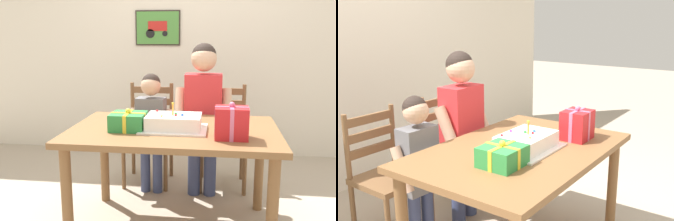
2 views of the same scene
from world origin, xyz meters
The scene contains 8 objects.
dining_table centered at (0.00, 0.00, 0.65)m, with size 1.41×0.94×0.74m.
birthday_cake centered at (0.01, -0.05, 0.79)m, with size 0.44×0.34×0.19m.
gift_box_red_large centered at (-0.30, -0.08, 0.80)m, with size 0.23×0.22×0.15m.
gift_box_beside_cake centered at (0.38, -0.21, 0.84)m, with size 0.21×0.17×0.23m.
chair_left centered at (-0.34, 0.88, 0.47)m, with size 0.42×0.42×0.92m.
chair_right centered at (0.34, 0.88, 0.47)m, with size 0.42×0.42×0.92m.
child_older centered at (0.17, 0.62, 0.79)m, with size 0.47×0.27×1.30m.
child_younger centered at (-0.27, 0.62, 0.64)m, with size 0.39×0.23×1.05m.
Camera 2 is at (-1.95, -1.27, 1.55)m, focal length 41.94 mm.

